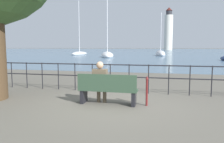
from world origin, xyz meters
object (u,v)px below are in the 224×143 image
(park_bench, at_px, (108,90))
(seated_person_left, at_px, (100,81))
(closed_umbrella, at_px, (147,89))
(sailboat_0, at_px, (79,53))
(harbor_lighthouse, at_px, (169,30))
(sailboat_3, at_px, (160,54))
(sailboat_2, at_px, (107,55))

(park_bench, relative_size, seated_person_left, 1.37)
(closed_umbrella, bearing_deg, sailboat_0, 113.88)
(seated_person_left, xyz_separation_m, harbor_lighthouse, (5.07, 134.79, 11.42))
(seated_person_left, bearing_deg, park_bench, -17.35)
(sailboat_0, xyz_separation_m, sailboat_3, (17.97, -2.00, 0.06))
(closed_umbrella, bearing_deg, seated_person_left, -177.75)
(closed_umbrella, bearing_deg, harbor_lighthouse, 88.42)
(sailboat_0, bearing_deg, seated_person_left, -69.31)
(sailboat_0, bearing_deg, sailboat_3, -7.90)
(seated_person_left, distance_m, harbor_lighthouse, 135.36)
(sailboat_2, distance_m, harbor_lighthouse, 106.38)
(closed_umbrella, height_order, sailboat_2, sailboat_2)
(park_bench, bearing_deg, harbor_lighthouse, 87.95)
(sailboat_2, height_order, harbor_lighthouse, harbor_lighthouse)
(seated_person_left, relative_size, sailboat_0, 0.10)
(park_bench, bearing_deg, sailboat_2, 104.25)
(closed_umbrella, bearing_deg, sailboat_3, 89.99)
(sailboat_0, height_order, harbor_lighthouse, harbor_lighthouse)
(sailboat_3, height_order, harbor_lighthouse, harbor_lighthouse)
(park_bench, height_order, sailboat_0, sailboat_0)
(park_bench, bearing_deg, closed_umbrella, 6.60)
(sailboat_2, bearing_deg, sailboat_0, 114.19)
(park_bench, xyz_separation_m, sailboat_2, (-7.59, 29.86, -0.08))
(park_bench, distance_m, sailboat_3, 38.72)
(park_bench, relative_size, sailboat_3, 0.19)
(closed_umbrella, height_order, harbor_lighthouse, harbor_lighthouse)
(park_bench, relative_size, sailboat_2, 0.14)
(seated_person_left, relative_size, sailboat_2, 0.10)
(park_bench, xyz_separation_m, closed_umbrella, (1.11, 0.13, 0.05))
(sailboat_3, bearing_deg, seated_person_left, -98.70)
(closed_umbrella, xyz_separation_m, harbor_lighthouse, (3.71, 134.73, 11.62))
(seated_person_left, relative_size, sailboat_3, 0.14)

